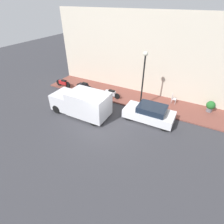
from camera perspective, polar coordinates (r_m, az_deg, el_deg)
ground_plane at (r=13.20m, az=-1.94°, el=-4.87°), size 60.00×60.00×0.00m
sidewalk at (r=16.97m, az=6.47°, el=4.64°), size 3.17×17.90×0.10m
building_facade at (r=17.12m, az=9.60°, el=17.86°), size 0.30×17.90×7.38m
parked_car at (r=13.85m, az=12.16°, el=-0.35°), size 1.76×3.84×1.32m
delivery_van at (r=14.31m, az=-10.06°, el=3.01°), size 2.02×4.87×2.06m
scooter_silver at (r=16.67m, az=-0.48°, el=6.15°), size 0.30×1.95×0.77m
motorcycle_black at (r=18.33m, az=-9.12°, el=8.40°), size 0.30×1.85×0.80m
motorcycle_red at (r=19.50m, az=-15.63°, el=9.15°), size 0.30×1.83×0.77m
streetlamp at (r=14.23m, az=10.35°, el=12.99°), size 0.36×0.36×4.75m
potted_plant at (r=16.59m, az=29.49°, el=1.75°), size 0.70×0.70×0.96m
cafe_chair at (r=16.63m, az=19.38°, el=4.31°), size 0.40×0.40×0.87m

